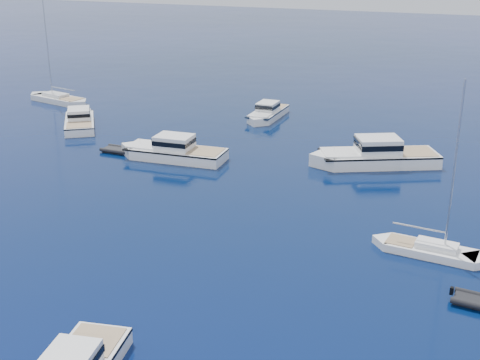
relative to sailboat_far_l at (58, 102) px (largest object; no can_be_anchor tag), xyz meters
name	(u,v)px	position (x,y,z in m)	size (l,w,h in m)	color
motor_cruiser_centre	(173,159)	(26.00, -15.06, 0.00)	(3.49, 11.41, 2.99)	white
motor_cruiser_far_l	(80,126)	(10.39, -8.95, 0.00)	(3.18, 10.40, 2.73)	white
motor_cruiser_distant	(374,165)	(44.11, -8.97, 0.00)	(3.94, 12.87, 3.38)	white
motor_cruiser_horizon	(267,118)	(28.50, 3.22, 0.00)	(2.87, 9.37, 2.46)	white
sailboat_centre	(431,255)	(51.68, -25.92, 0.00)	(2.15, 8.26, 12.15)	white
sailboat_far_l	(58,102)	(0.00, 0.00, 0.00)	(2.86, 11.02, 16.20)	silver
tender_grey_far	(122,152)	(20.39, -15.38, 0.00)	(2.25, 4.19, 0.95)	black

